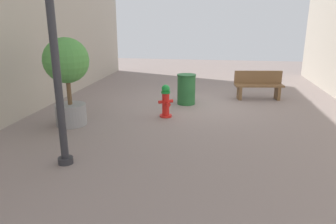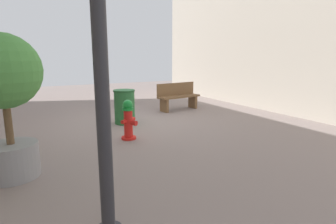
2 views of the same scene
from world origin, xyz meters
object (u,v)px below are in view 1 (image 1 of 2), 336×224
object	(u,v)px
planter_tree	(67,71)
trash_bin	(186,89)
bench_near	(258,85)
fire_hydrant	(166,101)
street_lamp	(52,28)

from	to	relation	value
planter_tree	trash_bin	size ratio (longest dim) A/B	2.32
bench_near	trash_bin	xyz separation A→B (m)	(2.36, 1.06, -0.01)
bench_near	trash_bin	distance (m)	2.58
fire_hydrant	street_lamp	size ratio (longest dim) A/B	0.23
fire_hydrant	bench_near	distance (m)	3.76
trash_bin	fire_hydrant	bearing A→B (deg)	74.18
bench_near	trash_bin	size ratio (longest dim) A/B	1.74
planter_tree	trash_bin	bearing A→B (deg)	-136.83
bench_near	planter_tree	bearing A→B (deg)	35.41
fire_hydrant	trash_bin	world-z (taller)	trash_bin
fire_hydrant	planter_tree	distance (m)	2.70
fire_hydrant	planter_tree	world-z (taller)	planter_tree
fire_hydrant	planter_tree	xyz separation A→B (m)	(2.29, 1.06, 0.94)
bench_near	fire_hydrant	bearing A→B (deg)	42.46
planter_tree	trash_bin	xyz separation A→B (m)	(-2.71, -2.55, -0.91)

